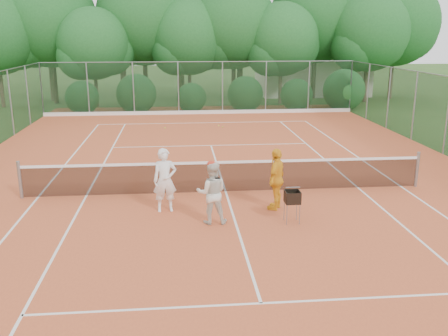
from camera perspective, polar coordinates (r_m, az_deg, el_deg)
The scene contains 14 objects.
ground at distance 15.00m, azimuth 0.20°, elevation -2.84°, with size 120.00×120.00×0.00m, color #2B4C1B.
clay_court at distance 14.99m, azimuth 0.20°, elevation -2.80°, with size 18.00×36.00×0.02m, color #C9582E.
club_building at distance 39.70m, azimuth 9.94°, elevation 10.49°, with size 8.00×5.00×3.00m, color beige.
tennis_net at distance 14.84m, azimuth 0.20°, elevation -0.88°, with size 11.97×0.10×1.10m.
player_white at distance 13.29m, azimuth -6.77°, elevation -1.39°, with size 0.62×0.41×1.71m, color white.
player_center_grp at distance 12.38m, azimuth -1.42°, elevation -2.82°, with size 0.79×0.63×1.61m.
player_yellow at distance 13.44m, azimuth 6.02°, elevation -1.25°, with size 0.98×0.41×1.68m, color #F3AC20.
ball_hopper at distance 12.56m, azimuth 7.82°, elevation -3.38°, with size 0.36×0.36×0.83m.
stray_ball_a at distance 25.08m, azimuth -6.76°, elevation 4.58°, with size 0.07×0.07×0.07m, color #CFEC37.
stray_ball_b at distance 25.57m, azimuth -0.61°, elevation 4.89°, with size 0.07×0.07×0.07m, color yellow.
stray_ball_c at distance 25.16m, azimuth -0.14°, elevation 4.72°, with size 0.07×0.07×0.07m, color gold.
court_markings at distance 14.99m, azimuth 0.20°, elevation -2.75°, with size 11.03×23.83×0.01m.
fence_back at distance 29.39m, azimuth -2.70°, elevation 9.12°, with size 18.07×0.07×3.00m.
tropical_treeline at distance 34.52m, azimuth -0.75°, elevation 16.02°, with size 32.10×8.49×15.03m.
Camera 1 is at (-1.40, -14.18, 4.66)m, focal length 40.00 mm.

